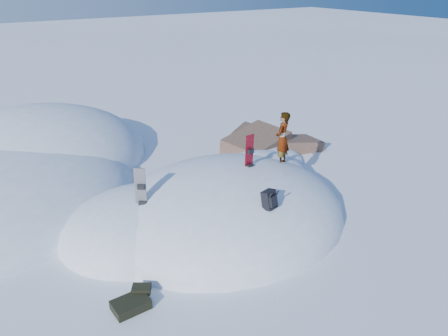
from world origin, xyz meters
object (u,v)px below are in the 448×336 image
snowboard_dark (141,196)px  person (282,139)px  snowboard_red (249,160)px  backpack (270,200)px

snowboard_dark → person: size_ratio=0.96×
snowboard_red → backpack: size_ratio=2.81×
backpack → person: bearing=31.7°
snowboard_red → backpack: 1.87m
person → snowboard_red: bearing=-21.8°
snowboard_red → person: person is taller
snowboard_dark → person: (4.36, -0.09, 0.66)m
snowboard_red → person: bearing=-0.3°
snowboard_dark → person: 4.41m
person → snowboard_dark: bearing=-30.9°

